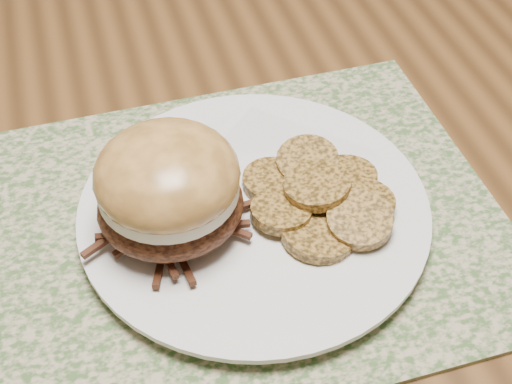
# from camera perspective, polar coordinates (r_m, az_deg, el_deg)

# --- Properties ---
(ground) EXTENTS (3.50, 3.50, 0.00)m
(ground) POSITION_cam_1_polar(r_m,az_deg,el_deg) (1.35, 2.46, -14.41)
(ground) COLOR brown
(ground) RESTS_ON ground
(dining_table) EXTENTS (1.50, 0.90, 0.75)m
(dining_table) POSITION_cam_1_polar(r_m,az_deg,el_deg) (0.84, 3.91, 8.63)
(dining_table) COLOR brown
(dining_table) RESTS_ON ground
(placemat) EXTENTS (0.45, 0.33, 0.00)m
(placemat) POSITION_cam_1_polar(r_m,az_deg,el_deg) (0.57, -3.00, -2.94)
(placemat) COLOR #3F5E30
(placemat) RESTS_ON dining_table
(dinner_plate) EXTENTS (0.26, 0.26, 0.02)m
(dinner_plate) POSITION_cam_1_polar(r_m,az_deg,el_deg) (0.56, -0.16, -1.58)
(dinner_plate) COLOR silver
(dinner_plate) RESTS_ON placemat
(pork_sandwich) EXTENTS (0.11, 0.11, 0.08)m
(pork_sandwich) POSITION_cam_1_polar(r_m,az_deg,el_deg) (0.52, -7.01, 0.33)
(pork_sandwich) COLOR black
(pork_sandwich) RESTS_ON dinner_plate
(roasted_potatoes) EXTENTS (0.13, 0.13, 0.03)m
(roasted_potatoes) POSITION_cam_1_polar(r_m,az_deg,el_deg) (0.55, 5.22, -0.37)
(roasted_potatoes) COLOR olive
(roasted_potatoes) RESTS_ON dinner_plate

